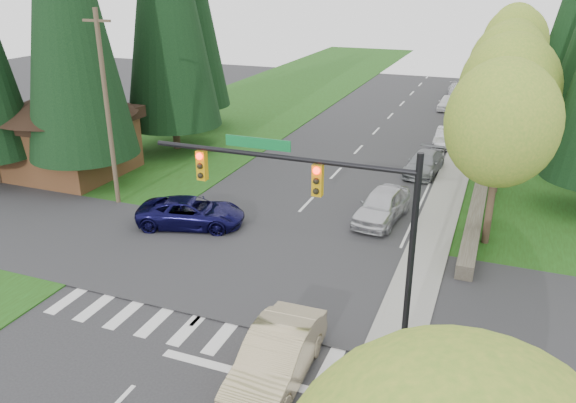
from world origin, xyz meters
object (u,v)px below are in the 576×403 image
Objects in this scene: parked_car_b at (424,163)px; parked_car_c at (446,137)px; parked_car_e at (457,90)px; parked_car_a at (382,205)px; sedan_champagne at (276,357)px; suv_navy at (191,213)px; parked_car_d at (448,103)px.

parked_car_b reaches higher than parked_car_c.
parked_car_e is (-1.10, 18.88, -0.03)m from parked_car_c.
parked_car_a reaches higher than parked_car_e.
parked_car_e is at bearing 87.69° from sedan_champagne.
parked_car_a is (8.46, 4.07, 0.09)m from suv_navy.
parked_car_e is at bearing 96.32° from parked_car_b.
sedan_champagne is 27.77m from parked_car_c.
sedan_champagne is at bearing -97.65° from parked_car_e.
sedan_champagne is 1.06× the size of parked_car_a.
parked_car_d reaches higher than parked_car_c.
parked_car_c is at bearing -43.86° from suv_navy.
parked_car_a is at bearing -91.01° from parked_car_b.
parked_car_c is at bearing 90.40° from parked_car_b.
parked_car_b is at bearing -85.32° from parked_car_d.
parked_car_b is 25.52m from parked_car_e.
parked_car_e is at bearing 91.20° from parked_car_d.
suv_navy is at bearing 130.81° from sedan_champagne.
parked_car_a is 14.79m from parked_car_c.
parked_car_c reaches higher than parked_car_e.
sedan_champagne is 1.19× the size of parked_car_e.
parked_car_a is 1.25× the size of parked_car_d.
parked_car_b is (9.32, 12.16, -0.06)m from suv_navy.
parked_car_c is (9.86, 18.79, -0.07)m from suv_navy.
parked_car_c is at bearing 84.89° from sedan_champagne.
parked_car_a is 8.14m from parked_car_b.
suv_navy reaches higher than parked_car_d.
parked_car_c is 0.93× the size of parked_car_e.
parked_car_a reaches higher than parked_car_d.
parked_car_b is 1.07× the size of parked_car_e.
parked_car_d is at bearing 97.22° from parked_car_b.
parked_car_c is (1.73, 27.72, -0.18)m from sedan_champagne.
sedan_champagne is 1.12× the size of parked_car_b.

